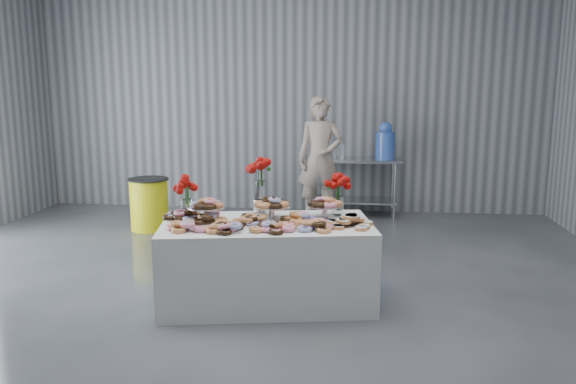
% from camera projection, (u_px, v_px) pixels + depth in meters
% --- Properties ---
extents(ground, '(9.00, 9.00, 0.00)m').
position_uv_depth(ground, '(232.00, 321.00, 4.79)').
color(ground, '#35373C').
rests_on(ground, ground).
extents(room_walls, '(8.04, 9.04, 4.02)m').
position_uv_depth(room_walls, '(193.00, 0.00, 4.40)').
color(room_walls, gray).
rests_on(room_walls, ground).
extents(display_table, '(2.05, 1.32, 0.75)m').
position_uv_depth(display_table, '(267.00, 262.00, 5.17)').
color(display_table, white).
rests_on(display_table, ground).
extents(prep_table, '(1.50, 0.60, 0.90)m').
position_uv_depth(prep_table, '(351.00, 176.00, 8.57)').
color(prep_table, silver).
rests_on(prep_table, ground).
extents(donut_mounds, '(1.92, 1.10, 0.09)m').
position_uv_depth(donut_mounds, '(266.00, 219.00, 5.04)').
color(donut_mounds, '#E19752').
rests_on(donut_mounds, display_table).
extents(cake_stand_left, '(0.36, 0.36, 0.17)m').
position_uv_depth(cake_stand_left, '(207.00, 205.00, 5.19)').
color(cake_stand_left, silver).
rests_on(cake_stand_left, display_table).
extents(cake_stand_mid, '(0.36, 0.36, 0.17)m').
position_uv_depth(cake_stand_mid, '(271.00, 204.00, 5.22)').
color(cake_stand_mid, silver).
rests_on(cake_stand_mid, display_table).
extents(cake_stand_right, '(0.36, 0.36, 0.17)m').
position_uv_depth(cake_stand_right, '(325.00, 204.00, 5.25)').
color(cake_stand_right, silver).
rests_on(cake_stand_right, display_table).
extents(danish_pile, '(0.48, 0.48, 0.11)m').
position_uv_depth(danish_pile, '(351.00, 220.00, 4.99)').
color(danish_pile, silver).
rests_on(danish_pile, display_table).
extents(bouquet_left, '(0.26, 0.26, 0.42)m').
position_uv_depth(bouquet_left, '(186.00, 187.00, 5.24)').
color(bouquet_left, white).
rests_on(bouquet_left, display_table).
extents(bouquet_right, '(0.26, 0.26, 0.42)m').
position_uv_depth(bouquet_right, '(339.00, 184.00, 5.38)').
color(bouquet_right, white).
rests_on(bouquet_right, display_table).
extents(bouquet_center, '(0.26, 0.26, 0.57)m').
position_uv_depth(bouquet_center, '(260.00, 176.00, 5.37)').
color(bouquet_center, silver).
rests_on(bouquet_center, display_table).
extents(water_jug, '(0.28, 0.28, 0.55)m').
position_uv_depth(water_jug, '(385.00, 142.00, 8.41)').
color(water_jug, '#4472E8').
rests_on(water_jug, prep_table).
extents(drink_bottles, '(0.54, 0.08, 0.27)m').
position_uv_depth(drink_bottles, '(330.00, 150.00, 8.43)').
color(drink_bottles, '#268C33').
rests_on(drink_bottles, prep_table).
extents(person, '(0.70, 0.48, 1.84)m').
position_uv_depth(person, '(320.00, 159.00, 8.27)').
color(person, '#CC8C93').
rests_on(person, ground).
extents(trash_barrel, '(0.56, 0.56, 0.72)m').
position_uv_depth(trash_barrel, '(149.00, 204.00, 7.80)').
color(trash_barrel, yellow).
rests_on(trash_barrel, ground).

